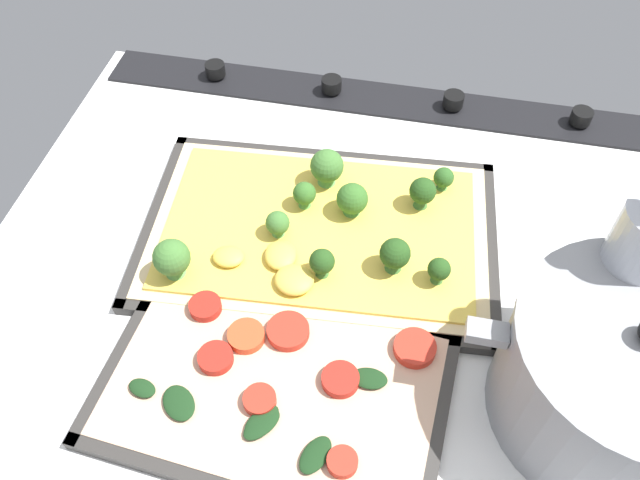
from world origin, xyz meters
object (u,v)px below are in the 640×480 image
veggie_pizza_back (277,383)px  oil_bottle (623,278)px  baking_tray_front (319,235)px  broccoli_pizza (319,228)px  baking_tray_back (274,389)px  cooking_pot (618,377)px

veggie_pizza_back → oil_bottle: 33.53cm
baking_tray_front → broccoli_pizza: broccoli_pizza is taller
baking_tray_back → oil_bottle: bearing=-157.5°
broccoli_pizza → oil_bottle: (-29.62, 7.01, 8.41)cm
veggie_pizza_back → baking_tray_front: bearing=-90.7°
baking_tray_front → baking_tray_back: bearing=88.8°
baking_tray_back → cooking_pot: cooking_pot is taller
baking_tray_back → oil_bottle: oil_bottle is taller
veggie_pizza_back → baking_tray_back: bearing=64.6°
baking_tray_front → oil_bottle: size_ratio=1.73×
baking_tray_front → veggie_pizza_back: (0.25, 19.39, 0.78)cm
baking_tray_front → baking_tray_back: size_ratio=1.21×
veggie_pizza_back → broccoli_pizza: bearing=-90.8°
broccoli_pizza → oil_bottle: 31.58cm
broccoli_pizza → cooking_pot: 33.81cm
oil_bottle → veggie_pizza_back: bearing=22.1°
broccoli_pizza → oil_bottle: bearing=166.7°
baking_tray_back → veggie_pizza_back: veggie_pizza_back is taller
broccoli_pizza → baking_tray_front: bearing=-84.8°
baking_tray_front → cooking_pot: (-29.89, 15.39, 6.26)cm
veggie_pizza_back → cooking_pot: bearing=-172.4°
baking_tray_front → veggie_pizza_back: bearing=89.3°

